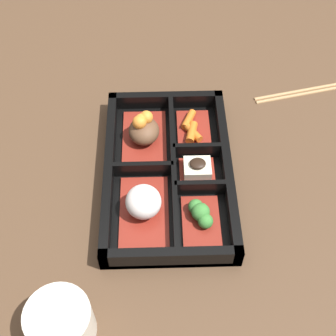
% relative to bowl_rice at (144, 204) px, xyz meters
% --- Properties ---
extents(ground_plane, '(3.00, 3.00, 0.00)m').
position_rel_bowl_rice_xyz_m(ground_plane, '(0.07, -0.04, -0.03)').
color(ground_plane, '#4C3523').
extents(bento_base, '(0.33, 0.20, 0.01)m').
position_rel_bowl_rice_xyz_m(bento_base, '(0.07, -0.04, -0.03)').
color(bento_base, black).
rests_on(bento_base, ground_plane).
extents(bento_rim, '(0.33, 0.20, 0.04)m').
position_rel_bowl_rice_xyz_m(bento_rim, '(0.07, -0.04, -0.01)').
color(bento_rim, black).
rests_on(bento_rim, ground_plane).
extents(bowl_rice, '(0.13, 0.07, 0.05)m').
position_rel_bowl_rice_xyz_m(bowl_rice, '(0.00, 0.00, 0.00)').
color(bowl_rice, maroon).
rests_on(bowl_rice, bento_base).
extents(bowl_stew, '(0.13, 0.07, 0.06)m').
position_rel_bowl_rice_xyz_m(bowl_stew, '(0.15, 0.00, -0.00)').
color(bowl_stew, maroon).
rests_on(bowl_stew, bento_base).
extents(bowl_greens, '(0.09, 0.06, 0.03)m').
position_rel_bowl_rice_xyz_m(bowl_greens, '(-0.02, -0.09, -0.01)').
color(bowl_greens, maroon).
rests_on(bowl_greens, bento_base).
extents(bowl_tofu, '(0.06, 0.06, 0.03)m').
position_rel_bowl_rice_xyz_m(bowl_tofu, '(0.07, -0.09, -0.01)').
color(bowl_tofu, maroon).
rests_on(bowl_tofu, bento_base).
extents(bowl_carrots, '(0.09, 0.06, 0.02)m').
position_rel_bowl_rice_xyz_m(bowl_carrots, '(0.16, -0.08, -0.02)').
color(bowl_carrots, maroon).
rests_on(bowl_carrots, bento_base).
extents(tea_cup, '(0.08, 0.08, 0.06)m').
position_rel_bowl_rice_xyz_m(tea_cup, '(-0.18, 0.10, -0.00)').
color(tea_cup, beige).
rests_on(tea_cup, ground_plane).
extents(chopsticks, '(0.07, 0.23, 0.01)m').
position_rel_bowl_rice_xyz_m(chopsticks, '(0.27, -0.32, -0.03)').
color(chopsticks, '#A87F51').
rests_on(chopsticks, ground_plane).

